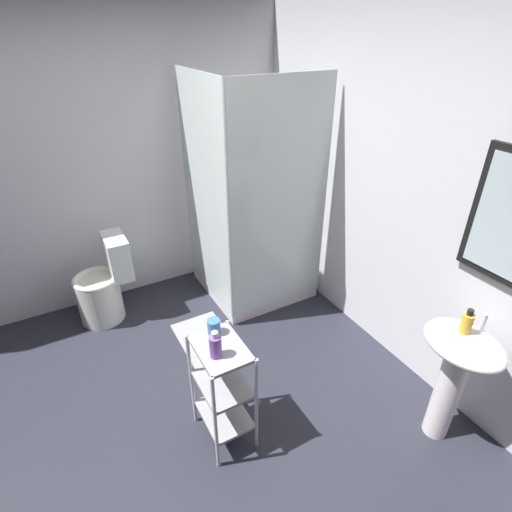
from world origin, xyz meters
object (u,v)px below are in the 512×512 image
Objects in this scene: shower_stall at (249,252)px; storage_cart at (222,385)px; hand_soap_bottle at (467,323)px; conditioner_bottle_purple at (215,346)px; rinse_cup at (214,327)px; toilet at (104,287)px; bath_mat at (205,339)px; pedestal_sink at (456,366)px.

storage_cart is (1.28, -0.87, -0.03)m from shower_stall.
hand_soap_bottle is (0.62, 1.20, 0.44)m from storage_cart.
conditioner_bottle_purple is 1.77× the size of rinse_cup.
toilet is 1.59m from rinse_cup.
shower_stall is 0.89m from bath_mat.
conditioner_bottle_purple reaches higher than storage_cart.
shower_stall is 2.63× the size of toilet.
hand_soap_bottle reaches higher than rinse_cup.
bath_mat is (-1.52, -0.97, -0.57)m from pedestal_sink.
pedestal_sink is 0.30m from hand_soap_bottle.
hand_soap_bottle is 1.37m from conditioner_bottle_purple.
shower_stall is 1.47m from rinse_cup.
shower_stall is 1.55m from storage_cart.
pedestal_sink is at bearing 61.63° from storage_cart.
storage_cart is at bearing 13.86° from toilet.
shower_stall is 21.43× the size of rinse_cup.
conditioner_bottle_purple reaches higher than bath_mat.
hand_soap_bottle is 0.26× the size of bath_mat.
rinse_cup is at bearing 15.72° from toilet.
toilet is at bearing -144.19° from hand_soap_bottle.
shower_stall is 12.87× the size of hand_soap_bottle.
toilet is at bearing -164.28° from rinse_cup.
toilet is 1.27× the size of bath_mat.
rinse_cup reaches higher than pedestal_sink.
conditioner_bottle_purple is at bearing -16.67° from bath_mat.
pedestal_sink is (1.93, 0.33, 0.12)m from shower_stall.
pedestal_sink is 5.21× the size of hand_soap_bottle.
storage_cart is at bearing 136.10° from conditioner_bottle_purple.
rinse_cup is (1.16, -0.85, 0.32)m from shower_stall.
hand_soap_bottle is (2.21, 1.59, 0.56)m from toilet.
shower_stall reaches higher than conditioner_bottle_purple.
pedestal_sink reaches higher than toilet.
storage_cart is (-0.65, -1.20, -0.14)m from pedestal_sink.
rinse_cup is at bearing -36.20° from shower_stall.
pedestal_sink is 1.40m from conditioner_bottle_purple.
storage_cart is at bearing -9.24° from rinse_cup.
storage_cart is at bearing -14.72° from bath_mat.
toilet is 2.78m from hand_soap_bottle.
rinse_cup is 1.10m from bath_mat.
rinse_cup is at bearing 158.87° from conditioner_bottle_purple.
conditioner_bottle_purple is at bearing -115.69° from pedestal_sink.
rinse_cup is (-0.17, 0.07, -0.02)m from conditioner_bottle_purple.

